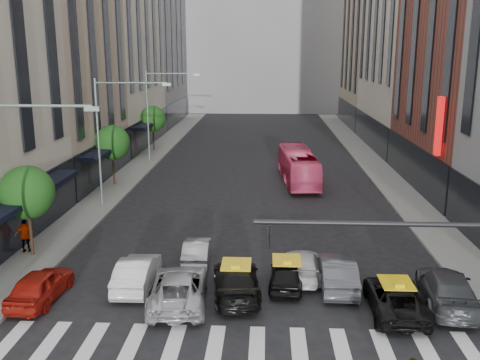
# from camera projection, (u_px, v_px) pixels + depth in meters

# --- Properties ---
(sidewalk_left) EXTENTS (3.00, 96.00, 0.15)m
(sidewalk_left) POSITION_uv_depth(u_px,v_px,m) (130.00, 174.00, 48.58)
(sidewalk_left) COLOR slate
(sidewalk_left) RESTS_ON ground
(sidewalk_right) EXTENTS (3.00, 96.00, 0.15)m
(sidewalk_right) POSITION_uv_depth(u_px,v_px,m) (386.00, 177.00, 47.46)
(sidewalk_right) COLOR slate
(sidewalk_right) RESTS_ON ground
(building_left_b) EXTENTS (8.00, 16.00, 24.00)m
(building_left_b) POSITION_uv_depth(u_px,v_px,m) (51.00, 38.00, 44.12)
(building_left_b) COLOR tan
(building_left_b) RESTS_ON ground
(building_left_d) EXTENTS (8.00, 18.00, 30.00)m
(building_left_d) POSITION_uv_depth(u_px,v_px,m) (148.00, 24.00, 79.34)
(building_left_d) COLOR gray
(building_left_d) RESTS_ON ground
(building_right_b) EXTENTS (8.00, 18.00, 26.00)m
(building_right_b) POSITION_uv_depth(u_px,v_px,m) (477.00, 24.00, 41.26)
(building_right_b) COLOR brown
(building_right_b) RESTS_ON ground
(building_right_d) EXTENTS (8.00, 18.00, 28.00)m
(building_right_d) POSITION_uv_depth(u_px,v_px,m) (378.00, 30.00, 77.92)
(building_right_d) COLOR tan
(building_right_d) RESTS_ON ground
(building_far) EXTENTS (30.00, 10.00, 36.00)m
(building_far) POSITION_uv_depth(u_px,v_px,m) (263.00, 12.00, 97.23)
(building_far) COLOR gray
(building_far) RESTS_ON ground
(tree_near) EXTENTS (2.88, 2.88, 4.95)m
(tree_near) POSITION_uv_depth(u_px,v_px,m) (27.00, 193.00, 28.34)
(tree_near) COLOR black
(tree_near) RESTS_ON sidewalk_left
(tree_mid) EXTENTS (2.88, 2.88, 4.95)m
(tree_mid) POSITION_uv_depth(u_px,v_px,m) (112.00, 143.00, 43.87)
(tree_mid) COLOR black
(tree_mid) RESTS_ON sidewalk_left
(tree_far) EXTENTS (2.88, 2.88, 4.95)m
(tree_far) POSITION_uv_depth(u_px,v_px,m) (153.00, 119.00, 59.41)
(tree_far) COLOR black
(tree_far) RESTS_ON sidewalk_left
(streetlamp_near) EXTENTS (5.38, 0.25, 9.00)m
(streetlamp_near) POSITION_uv_depth(u_px,v_px,m) (0.00, 178.00, 21.90)
(streetlamp_near) COLOR gray
(streetlamp_near) RESTS_ON sidewalk_left
(streetlamp_mid) EXTENTS (5.38, 0.25, 9.00)m
(streetlamp_mid) POSITION_uv_depth(u_px,v_px,m) (111.00, 125.00, 37.44)
(streetlamp_mid) COLOR gray
(streetlamp_mid) RESTS_ON sidewalk_left
(streetlamp_far) EXTENTS (5.38, 0.25, 9.00)m
(streetlamp_far) POSITION_uv_depth(u_px,v_px,m) (157.00, 104.00, 52.97)
(streetlamp_far) COLOR gray
(streetlamp_far) RESTS_ON sidewalk_left
(liberty_sign) EXTENTS (0.30, 0.70, 4.00)m
(liberty_sign) POSITION_uv_depth(u_px,v_px,m) (439.00, 126.00, 36.31)
(liberty_sign) COLOR red
(liberty_sign) RESTS_ON ground
(car_red) EXTENTS (1.92, 4.36, 1.46)m
(car_red) POSITION_uv_depth(u_px,v_px,m) (40.00, 285.00, 23.97)
(car_red) COLOR #9A160E
(car_red) RESTS_ON ground
(car_white_front) EXTENTS (1.63, 4.51, 1.48)m
(car_white_front) POSITION_uv_depth(u_px,v_px,m) (137.00, 272.00, 25.36)
(car_white_front) COLOR silver
(car_white_front) RESTS_ON ground
(car_silver) EXTENTS (2.84, 5.47, 1.47)m
(car_silver) POSITION_uv_depth(u_px,v_px,m) (179.00, 287.00, 23.73)
(car_silver) COLOR #AFAFB5
(car_silver) RESTS_ON ground
(taxi_left) EXTENTS (2.59, 5.30, 1.48)m
(taxi_left) POSITION_uv_depth(u_px,v_px,m) (236.00, 280.00, 24.52)
(taxi_left) COLOR black
(taxi_left) RESTS_ON ground
(taxi_center) EXTENTS (1.84, 4.00, 1.33)m
(taxi_center) POSITION_uv_depth(u_px,v_px,m) (287.00, 274.00, 25.39)
(taxi_center) COLOR black
(taxi_center) RESTS_ON ground
(car_grey_mid) EXTENTS (1.72, 4.67, 1.53)m
(car_grey_mid) POSITION_uv_depth(u_px,v_px,m) (337.00, 272.00, 25.31)
(car_grey_mid) COLOR #3D3E44
(car_grey_mid) RESTS_ON ground
(taxi_right) EXTENTS (2.37, 4.89, 1.34)m
(taxi_right) POSITION_uv_depth(u_px,v_px,m) (395.00, 298.00, 22.89)
(taxi_right) COLOR black
(taxi_right) RESTS_ON ground
(car_grey_curb) EXTENTS (2.82, 5.53, 1.54)m
(car_grey_curb) POSITION_uv_depth(u_px,v_px,m) (447.00, 288.00, 23.55)
(car_grey_curb) COLOR #3E4145
(car_grey_curb) RESTS_ON ground
(car_row2_left) EXTENTS (1.52, 3.92, 1.27)m
(car_row2_left) POSITION_uv_depth(u_px,v_px,m) (197.00, 251.00, 28.40)
(car_row2_left) COLOR #9A9A9F
(car_row2_left) RESTS_ON ground
(car_row2_right) EXTENTS (2.05, 4.44, 1.26)m
(car_row2_right) POSITION_uv_depth(u_px,v_px,m) (303.00, 265.00, 26.55)
(car_row2_right) COLOR silver
(car_row2_right) RESTS_ON ground
(bus) EXTENTS (3.20, 10.43, 2.86)m
(bus) POSITION_uv_depth(u_px,v_px,m) (298.00, 166.00, 45.52)
(bus) COLOR #EE4677
(bus) RESTS_ON ground
(pedestrian_far) EXTENTS (1.20, 0.70, 1.92)m
(pedestrian_far) POSITION_uv_depth(u_px,v_px,m) (26.00, 235.00, 29.35)
(pedestrian_far) COLOR gray
(pedestrian_far) RESTS_ON sidewalk_left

